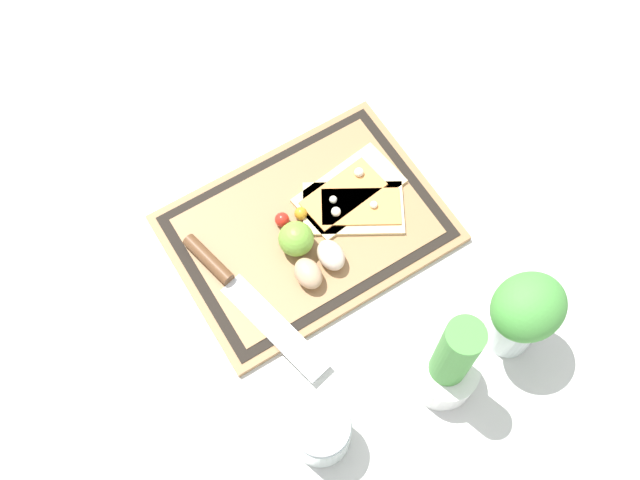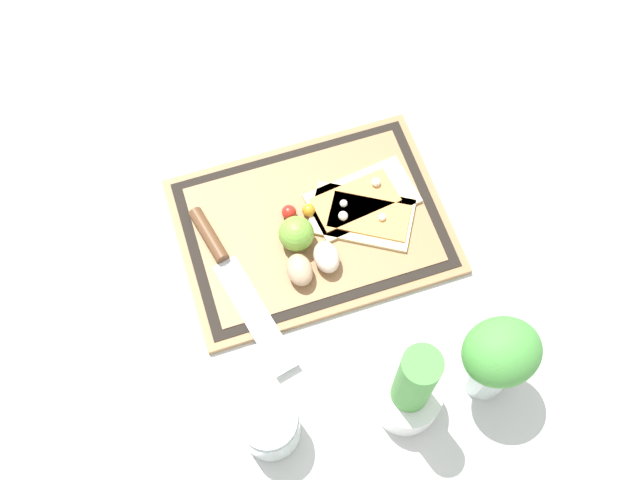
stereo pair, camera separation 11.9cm
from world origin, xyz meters
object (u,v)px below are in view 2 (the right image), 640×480
(sauce_jar, at_px, (270,427))
(pizza_slice_near, at_px, (361,198))
(egg_pink, at_px, (327,257))
(lime, at_px, (296,234))
(herb_glass, at_px, (497,358))
(cherry_tomato_red, at_px, (289,212))
(pizza_slice_far, at_px, (363,216))
(herb_pot, at_px, (410,391))
(knife, at_px, (224,261))
(cherry_tomato_yellow, at_px, (307,211))
(egg_brown, at_px, (300,270))

(sauce_jar, bearing_deg, pizza_slice_near, -128.27)
(egg_pink, height_order, lime, lime)
(pizza_slice_near, distance_m, herb_glass, 0.36)
(pizza_slice_near, bearing_deg, cherry_tomato_red, -4.46)
(pizza_slice_far, relative_size, lime, 3.35)
(egg_pink, bearing_deg, herb_pot, 99.16)
(knife, relative_size, sauce_jar, 3.34)
(pizza_slice_far, height_order, cherry_tomato_yellow, pizza_slice_far)
(sauce_jar, bearing_deg, cherry_tomato_red, -111.42)
(cherry_tomato_red, bearing_deg, knife, 21.68)
(egg_brown, relative_size, egg_pink, 1.00)
(pizza_slice_near, height_order, egg_pink, egg_pink)
(cherry_tomato_red, height_order, sauce_jar, sauce_jar)
(lime, relative_size, cherry_tomato_red, 2.39)
(pizza_slice_far, height_order, herb_pot, herb_pot)
(pizza_slice_near, height_order, egg_brown, egg_brown)
(pizza_slice_near, distance_m, egg_brown, 0.17)
(pizza_slice_far, height_order, lime, lime)
(pizza_slice_near, xyz_separation_m, egg_pink, (0.09, 0.09, 0.01))
(knife, height_order, cherry_tomato_yellow, same)
(egg_brown, distance_m, cherry_tomato_red, 0.11)
(knife, distance_m, sauce_jar, 0.28)
(egg_brown, bearing_deg, knife, -27.59)
(egg_pink, distance_m, sauce_jar, 0.28)
(cherry_tomato_yellow, xyz_separation_m, herb_pot, (-0.04, 0.34, 0.05))
(pizza_slice_near, relative_size, cherry_tomato_red, 7.81)
(egg_brown, height_order, sauce_jar, sauce_jar)
(egg_pink, xyz_separation_m, cherry_tomato_yellow, (0.00, -0.09, -0.01))
(herb_pot, height_order, sauce_jar, herb_pot)
(knife, bearing_deg, egg_pink, 162.59)
(lime, xyz_separation_m, cherry_tomato_yellow, (-0.03, -0.04, -0.02))
(lime, height_order, sauce_jar, sauce_jar)
(knife, xyz_separation_m, herb_glass, (-0.32, 0.30, 0.08))
(egg_pink, bearing_deg, egg_brown, 9.23)
(egg_brown, distance_m, herb_glass, 0.33)
(knife, distance_m, egg_pink, 0.16)
(pizza_slice_near, relative_size, sauce_jar, 2.03)
(egg_brown, bearing_deg, pizza_slice_far, -153.53)
(lime, distance_m, cherry_tomato_yellow, 0.06)
(cherry_tomato_yellow, distance_m, sauce_jar, 0.36)
(herb_glass, bearing_deg, cherry_tomato_red, -60.13)
(egg_pink, bearing_deg, cherry_tomato_yellow, -87.41)
(egg_brown, relative_size, cherry_tomato_red, 2.27)
(pizza_slice_far, distance_m, egg_pink, 0.10)
(cherry_tomato_red, distance_m, herb_pot, 0.36)
(knife, height_order, herb_pot, herb_pot)
(pizza_slice_far, xyz_separation_m, lime, (0.12, 0.01, 0.02))
(egg_pink, xyz_separation_m, sauce_jar, (0.16, 0.23, 0.00))
(knife, bearing_deg, sauce_jar, 89.17)
(cherry_tomato_yellow, height_order, sauce_jar, sauce_jar)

